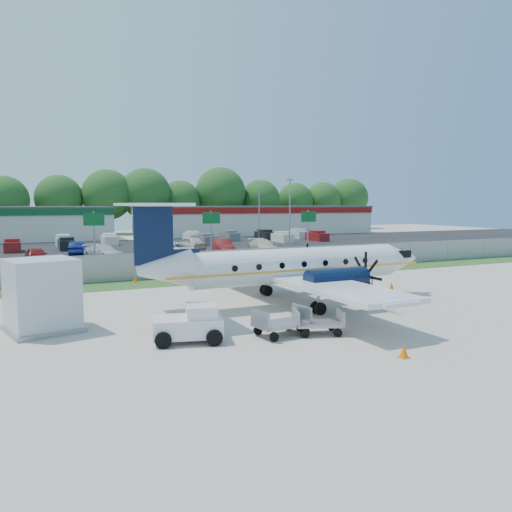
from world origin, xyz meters
name	(u,v)px	position (x,y,z in m)	size (l,w,h in m)	color
ground	(302,308)	(0.00, 0.00, 0.00)	(170.00, 170.00, 0.00)	#C1B3A3
grass_verge	(223,278)	(0.00, 12.00, 0.01)	(170.00, 4.00, 0.02)	#2D561E
access_road	(195,268)	(0.00, 19.00, 0.01)	(170.00, 8.00, 0.02)	black
parking_lot	(144,249)	(0.00, 40.00, 0.01)	(170.00, 32.00, 0.02)	black
perimeter_fence	(214,263)	(0.00, 14.00, 1.00)	(120.00, 0.06, 1.99)	gray
building_east	(256,220)	(26.00, 61.98, 2.63)	(44.40, 12.40, 5.24)	silver
sign_left	(94,227)	(-8.00, 22.91, 3.61)	(1.80, 0.26, 5.00)	gray
sign_mid	(211,225)	(3.00, 22.91, 3.61)	(1.80, 0.26, 5.00)	gray
sign_right	(308,223)	(14.00, 22.91, 3.61)	(1.80, 0.26, 5.00)	gray
light_pole_ne	(290,207)	(20.00, 38.00, 5.23)	(0.90, 0.35, 9.09)	gray
light_pole_se	(259,207)	(20.00, 48.00, 5.23)	(0.90, 0.35, 9.09)	gray
tree_line	(105,234)	(0.00, 74.00, 0.00)	(112.00, 6.00, 14.00)	#1E4F17
aircraft	(291,265)	(0.05, 1.34, 2.21)	(18.33, 18.12, 5.72)	silver
pushback_tug	(191,324)	(-7.47, -3.72, 0.73)	(3.13, 2.60, 1.52)	silver
baggage_cart_near	(281,323)	(-3.67, -4.54, 0.56)	(2.45, 1.65, 1.20)	gray
baggage_cart_far	(319,323)	(-2.08, -4.99, 0.50)	(2.36, 1.85, 1.08)	gray
service_container	(42,298)	(-12.98, 0.66, 1.52)	(3.55, 3.55, 3.25)	silver
cone_nose	(391,287)	(7.90, 2.11, 0.28)	(0.42, 0.42, 0.60)	orange
cone_port_wing	(404,351)	(-1.00, -9.20, 0.24)	(0.36, 0.36, 0.52)	orange
cone_starboard_wing	(135,279)	(-6.48, 12.74, 0.26)	(0.38, 0.38, 0.54)	orange
road_car_mid	(298,259)	(11.71, 21.08, 0.00)	(2.15, 4.65, 1.29)	black
road_car_east	(416,256)	(24.69, 18.13, 0.00)	(1.84, 4.56, 1.56)	navy
parked_car_a	(36,264)	(-12.72, 28.44, 0.00)	(1.81, 4.50, 1.53)	maroon
parked_car_b	(104,259)	(-6.31, 29.85, 0.00)	(2.07, 5.09, 1.48)	silver
parked_car_c	(178,256)	(1.53, 29.72, 0.00)	(2.43, 5.26, 1.46)	silver
parked_car_d	(223,254)	(6.78, 29.74, 0.00)	(1.80, 5.15, 1.70)	maroon
parked_car_e	(263,253)	(11.39, 28.79, 0.00)	(2.22, 5.47, 1.59)	beige
parked_car_f	(78,255)	(-8.33, 35.64, 0.00)	(1.56, 4.48, 1.48)	navy
parked_car_g	(190,251)	(4.36, 34.41, 0.00)	(2.03, 5.05, 1.72)	beige
far_parking_rows	(136,246)	(0.00, 45.00, 0.00)	(56.00, 10.00, 1.60)	gray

